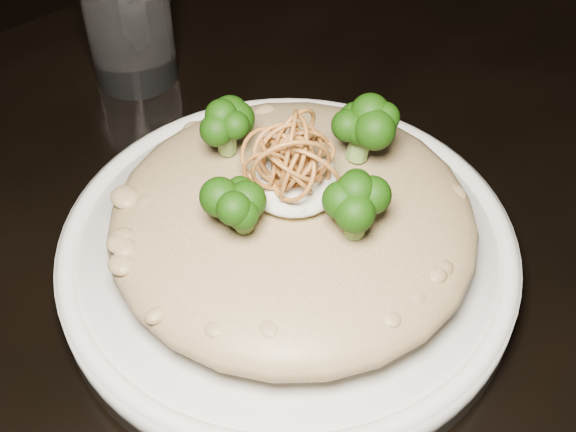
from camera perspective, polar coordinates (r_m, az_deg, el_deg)
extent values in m
cube|color=black|center=(0.52, -1.42, -8.85)|extent=(1.10, 0.80, 0.04)
cylinder|color=black|center=(1.18, 7.33, 3.46)|extent=(0.05, 0.05, 0.71)
cylinder|color=white|center=(0.52, 0.00, -3.02)|extent=(0.29, 0.29, 0.03)
ellipsoid|color=brown|center=(0.49, 0.34, -0.43)|extent=(0.22, 0.22, 0.05)
ellipsoid|color=white|center=(0.46, 0.43, 2.35)|extent=(0.05, 0.05, 0.02)
cylinder|color=white|center=(0.66, -11.34, 13.92)|extent=(0.09, 0.09, 0.12)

